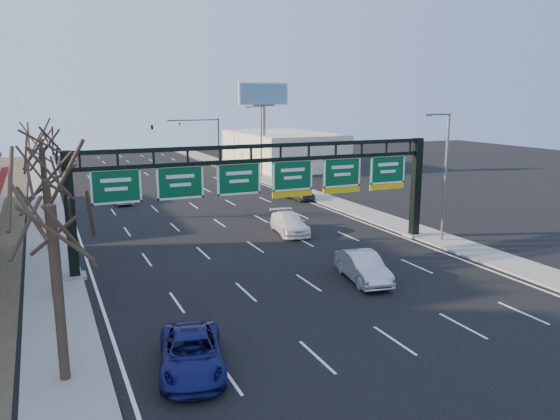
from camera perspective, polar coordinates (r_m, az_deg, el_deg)
name	(u,v)px	position (r m, az deg, el deg)	size (l,w,h in m)	color
ground	(326,294)	(28.69, 4.79, -8.77)	(160.00, 160.00, 0.00)	black
sidewalk_left	(49,232)	(44.64, -23.02, -2.15)	(3.00, 120.00, 0.12)	gray
sidewalk_right	(343,205)	(51.58, 6.62, 0.47)	(3.00, 120.00, 0.12)	gray
lane_markings	(212,218)	(46.51, -7.10, -0.83)	(21.60, 120.00, 0.01)	white
sign_gantry	(268,184)	(34.59, -1.21, 2.74)	(24.60, 1.20, 7.20)	black
building_right_distant	(282,150)	(80.95, 0.25, 6.34)	(12.00, 20.00, 5.00)	beige
tree_near	(48,175)	(19.68, -23.09, 3.41)	(3.60, 3.60, 8.86)	#30261B
tree_gantry	(44,159)	(28.67, -23.44, 4.94)	(3.60, 3.60, 8.48)	#30261B
tree_mid	(40,132)	(38.58, -23.77, 7.51)	(3.60, 3.60, 9.24)	#30261B
tree_far	(39,129)	(48.59, -23.86, 7.71)	(3.60, 3.60, 8.86)	#30261B
streetlight_near	(444,170)	(39.32, 16.79, 3.99)	(2.15, 0.22, 9.00)	slate
streetlight_far	(260,138)	(68.63, -2.08, 7.54)	(2.15, 0.22, 9.00)	slate
billboard_right	(264,105)	(74.02, -1.72, 10.93)	(7.00, 0.50, 12.00)	slate
traffic_signal_mast	(178,130)	(80.85, -10.63, 8.27)	(10.16, 0.54, 7.00)	black
car_blue_suv	(192,353)	(21.15, -9.23, -14.57)	(2.31, 5.01, 1.39)	navy
car_silver_sedan	(363,267)	(30.70, 8.67, -5.91)	(1.67, 4.80, 1.58)	#B6B6BB
car_white_wagon	(289,223)	(40.96, 0.99, -1.39)	(2.09, 5.14, 1.49)	white
car_grey_far	(299,192)	(54.62, 1.95, 1.87)	(1.70, 4.22, 1.44)	#383A3D
car_silver_distant	(121,196)	(54.68, -16.29, 1.40)	(1.48, 4.25, 1.40)	#B0B1B5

